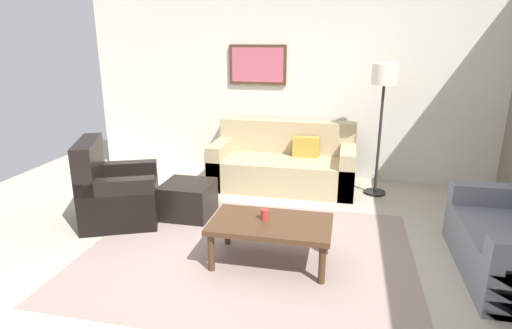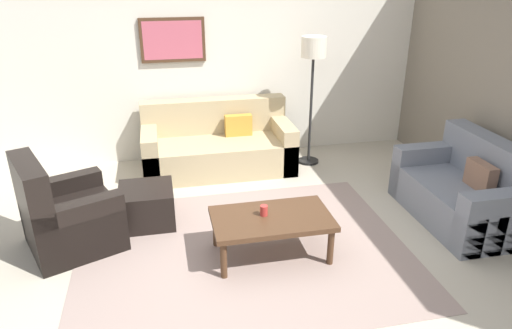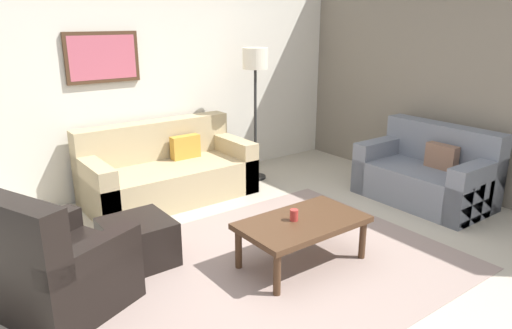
# 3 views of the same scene
# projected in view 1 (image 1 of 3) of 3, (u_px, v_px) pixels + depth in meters

# --- Properties ---
(ground_plane) EXTENTS (8.00, 8.00, 0.00)m
(ground_plane) POSITION_uv_depth(u_px,v_px,m) (248.00, 253.00, 4.08)
(ground_plane) COLOR #B2A893
(rear_partition) EXTENTS (6.00, 0.12, 2.80)m
(rear_partition) POSITION_uv_depth(u_px,v_px,m) (289.00, 82.00, 6.11)
(rear_partition) COLOR silver
(rear_partition) RESTS_ON ground_plane
(area_rug) EXTENTS (3.14, 2.47, 0.01)m
(area_rug) POSITION_uv_depth(u_px,v_px,m) (248.00, 253.00, 4.08)
(area_rug) COLOR gray
(area_rug) RESTS_ON ground_plane
(couch_main) EXTENTS (1.94, 0.94, 0.88)m
(couch_main) POSITION_uv_depth(u_px,v_px,m) (284.00, 164.00, 5.94)
(couch_main) COLOR tan
(couch_main) RESTS_ON ground_plane
(armchair_leather) EXTENTS (1.05, 1.05, 0.95)m
(armchair_leather) POSITION_uv_depth(u_px,v_px,m) (114.00, 195.00, 4.73)
(armchair_leather) COLOR black
(armchair_leather) RESTS_ON ground_plane
(ottoman) EXTENTS (0.56, 0.56, 0.40)m
(ottoman) POSITION_uv_depth(u_px,v_px,m) (188.00, 199.00, 4.91)
(ottoman) COLOR black
(ottoman) RESTS_ON ground_plane
(coffee_table) EXTENTS (1.10, 0.64, 0.41)m
(coffee_table) POSITION_uv_depth(u_px,v_px,m) (271.00, 227.00, 3.83)
(coffee_table) COLOR #472D1C
(coffee_table) RESTS_ON ground_plane
(cup) EXTENTS (0.07, 0.07, 0.10)m
(cup) POSITION_uv_depth(u_px,v_px,m) (265.00, 214.00, 3.85)
(cup) COLOR #B2332D
(cup) RESTS_ON coffee_table
(lamp_standing) EXTENTS (0.32, 0.32, 1.71)m
(lamp_standing) POSITION_uv_depth(u_px,v_px,m) (384.00, 88.00, 5.25)
(lamp_standing) COLOR black
(lamp_standing) RESTS_ON ground_plane
(framed_artwork) EXTENTS (0.83, 0.04, 0.56)m
(framed_artwork) POSITION_uv_depth(u_px,v_px,m) (258.00, 65.00, 6.05)
(framed_artwork) COLOR #472D1C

